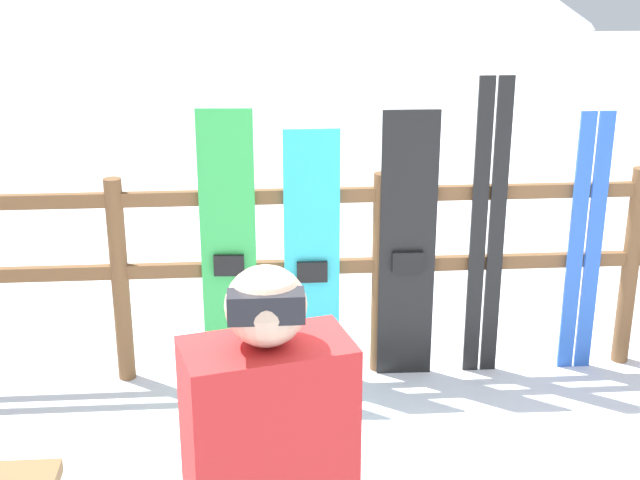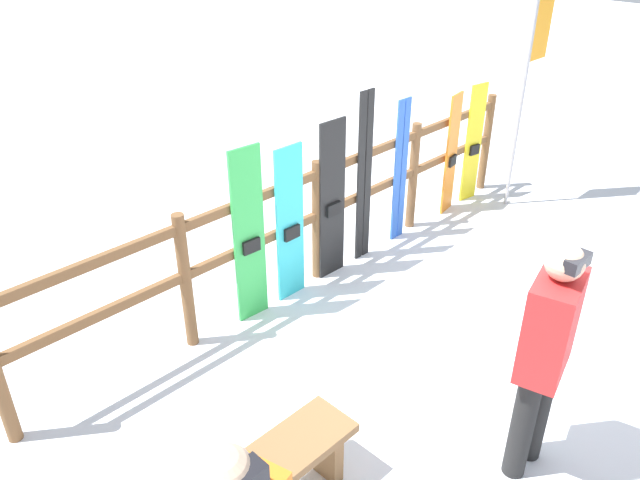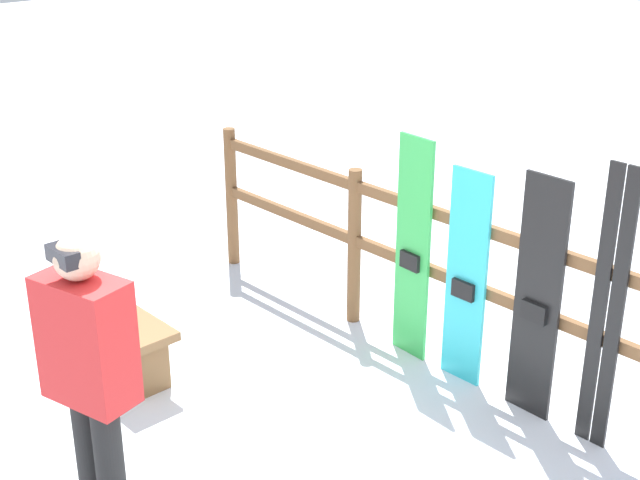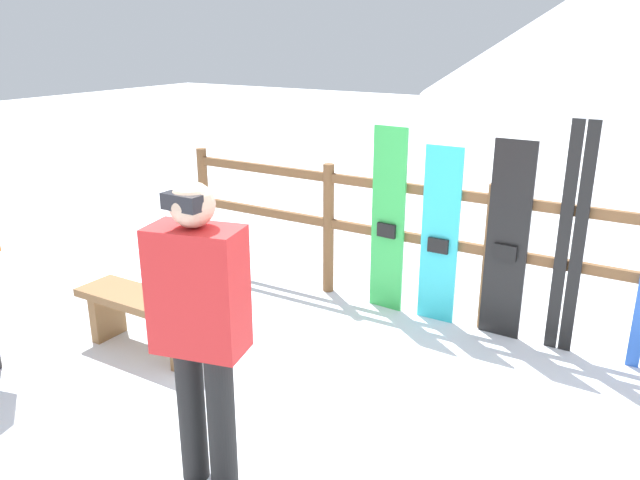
{
  "view_description": "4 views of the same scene",
  "coord_description": "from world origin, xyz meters",
  "px_view_note": "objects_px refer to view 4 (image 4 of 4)",
  "views": [
    {
      "loc": [
        -0.71,
        -2.89,
        2.49
      ],
      "look_at": [
        -0.41,
        1.05,
        1.11
      ],
      "focal_mm": 50.0,
      "sensor_mm": 36.0,
      "label": 1
    },
    {
      "loc": [
        -3.7,
        -1.84,
        3.32
      ],
      "look_at": [
        -0.74,
        1.09,
        1.0
      ],
      "focal_mm": 35.0,
      "sensor_mm": 36.0,
      "label": 2
    },
    {
      "loc": [
        2.79,
        -2.46,
        3.19
      ],
      "look_at": [
        -0.97,
        1.03,
        1.06
      ],
      "focal_mm": 50.0,
      "sensor_mm": 36.0,
      "label": 3
    },
    {
      "loc": [
        1.27,
        -2.82,
        2.32
      ],
      "look_at": [
        -0.97,
        0.87,
        0.87
      ],
      "focal_mm": 35.0,
      "sensor_mm": 36.0,
      "label": 4
    }
  ],
  "objects_px": {
    "snowboard_green": "(388,221)",
    "snowboard_black_stripe": "(507,242)",
    "person_red": "(200,321)",
    "bench": "(144,311)",
    "ski_pair_black": "(571,240)",
    "snowboard_cyan": "(440,237)"
  },
  "relations": [
    {
      "from": "snowboard_green",
      "to": "snowboard_black_stripe",
      "type": "relative_size",
      "value": 1.01
    },
    {
      "from": "snowboard_cyan",
      "to": "ski_pair_black",
      "type": "relative_size",
      "value": 0.84
    },
    {
      "from": "snowboard_cyan",
      "to": "ski_pair_black",
      "type": "xyz_separation_m",
      "value": [
        1.0,
        0.0,
        0.14
      ]
    },
    {
      "from": "snowboard_black_stripe",
      "to": "person_red",
      "type": "bearing_deg",
      "value": -108.07
    },
    {
      "from": "bench",
      "to": "snowboard_black_stripe",
      "type": "distance_m",
      "value": 2.81
    },
    {
      "from": "person_red",
      "to": "snowboard_black_stripe",
      "type": "relative_size",
      "value": 1.06
    },
    {
      "from": "bench",
      "to": "person_red",
      "type": "distance_m",
      "value": 1.78
    },
    {
      "from": "bench",
      "to": "snowboard_cyan",
      "type": "bearing_deg",
      "value": 44.49
    },
    {
      "from": "person_red",
      "to": "ski_pair_black",
      "type": "height_order",
      "value": "ski_pair_black"
    },
    {
      "from": "bench",
      "to": "snowboard_black_stripe",
      "type": "relative_size",
      "value": 0.71
    },
    {
      "from": "person_red",
      "to": "ski_pair_black",
      "type": "distance_m",
      "value": 2.86
    },
    {
      "from": "bench",
      "to": "ski_pair_black",
      "type": "relative_size",
      "value": 0.64
    },
    {
      "from": "person_red",
      "to": "snowboard_green",
      "type": "xyz_separation_m",
      "value": [
        -0.18,
        2.54,
        -0.17
      ]
    },
    {
      "from": "snowboard_cyan",
      "to": "ski_pair_black",
      "type": "distance_m",
      "value": 1.01
    },
    {
      "from": "person_red",
      "to": "snowboard_cyan",
      "type": "relative_size",
      "value": 1.13
    },
    {
      "from": "snowboard_green",
      "to": "snowboard_black_stripe",
      "type": "height_order",
      "value": "snowboard_green"
    },
    {
      "from": "snowboard_green",
      "to": "snowboard_black_stripe",
      "type": "xyz_separation_m",
      "value": [
        1.01,
        -0.0,
        -0.01
      ]
    },
    {
      "from": "snowboard_green",
      "to": "snowboard_cyan",
      "type": "distance_m",
      "value": 0.47
    },
    {
      "from": "ski_pair_black",
      "to": "snowboard_black_stripe",
      "type": "bearing_deg",
      "value": -179.58
    },
    {
      "from": "snowboard_green",
      "to": "snowboard_cyan",
      "type": "xyz_separation_m",
      "value": [
        0.47,
        -0.0,
        -0.06
      ]
    },
    {
      "from": "snowboard_black_stripe",
      "to": "ski_pair_black",
      "type": "xyz_separation_m",
      "value": [
        0.46,
        0.0,
        0.09
      ]
    },
    {
      "from": "bench",
      "to": "snowboard_cyan",
      "type": "distance_m",
      "value": 2.4
    }
  ]
}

